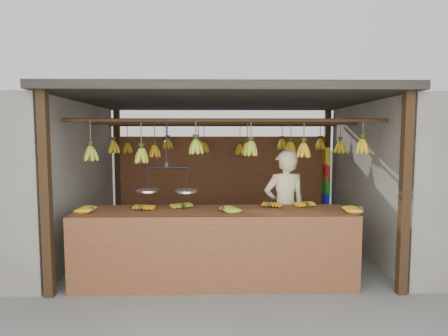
{
  "coord_description": "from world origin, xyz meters",
  "views": [
    {
      "loc": [
        -0.11,
        -5.62,
        1.81
      ],
      "look_at": [
        0.0,
        0.3,
        1.3
      ],
      "focal_mm": 30.0,
      "sensor_mm": 36.0,
      "label": 1
    }
  ],
  "objects": [
    {
      "name": "ground",
      "position": [
        0.0,
        0.0,
        0.0
      ],
      "size": [
        80.0,
        80.0,
        0.0
      ],
      "primitive_type": "plane",
      "color": "#5B5B57"
    },
    {
      "name": "stall",
      "position": [
        0.0,
        0.33,
        1.97
      ],
      "size": [
        4.3,
        3.3,
        2.4
      ],
      "color": "black",
      "rests_on": "ground"
    },
    {
      "name": "counter",
      "position": [
        -0.14,
        -1.23,
        0.7
      ],
      "size": [
        3.55,
        0.77,
        0.96
      ],
      "color": "brown",
      "rests_on": "ground"
    },
    {
      "name": "hanging_bananas",
      "position": [
        -0.0,
        0.0,
        1.63
      ],
      "size": [
        3.59,
        2.21,
        0.39
      ],
      "color": "#92A523",
      "rests_on": "ground"
    },
    {
      "name": "balance_scale",
      "position": [
        -0.73,
        -1.0,
        1.17
      ],
      "size": [
        0.77,
        0.34,
        0.89
      ],
      "color": "black",
      "rests_on": "ground"
    },
    {
      "name": "vendor",
      "position": [
        0.82,
        -0.55,
        0.81
      ],
      "size": [
        0.65,
        0.5,
        1.62
      ],
      "primitive_type": "imported",
      "rotation": [
        0.0,
        0.0,
        3.34
      ],
      "color": "beige",
      "rests_on": "ground"
    },
    {
      "name": "bag_bundles",
      "position": [
        1.94,
        1.35,
        1.0
      ],
      "size": [
        0.08,
        0.26,
        1.21
      ],
      "color": "yellow",
      "rests_on": "ground"
    }
  ]
}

